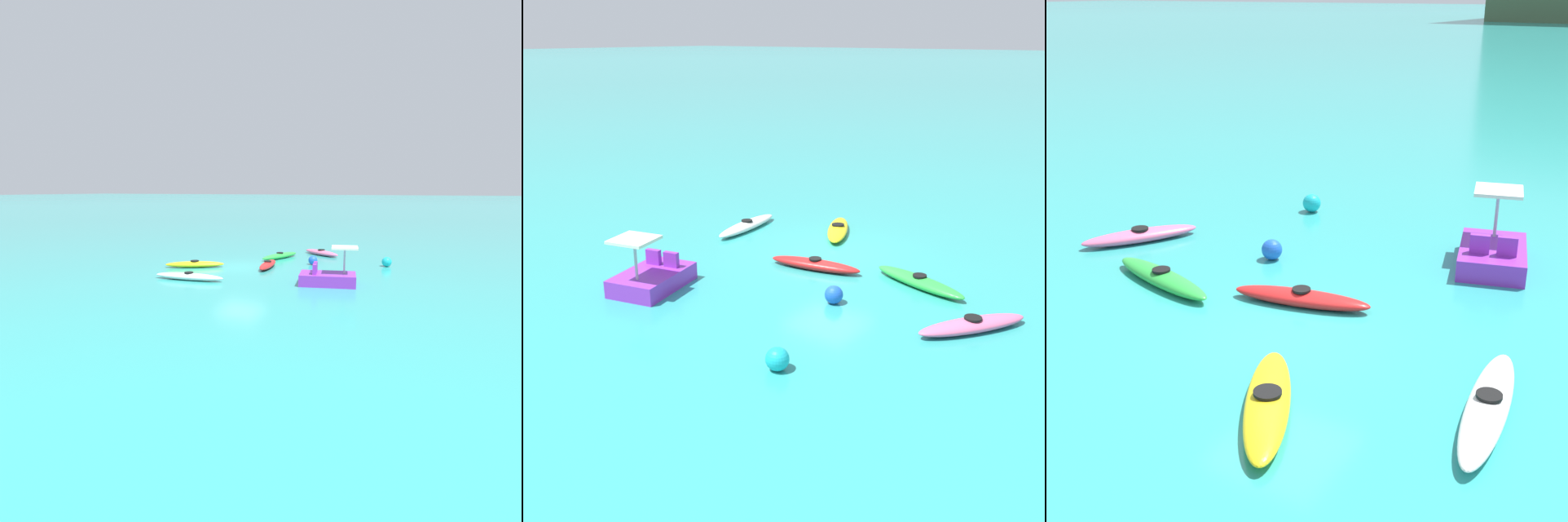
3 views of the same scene
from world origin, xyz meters
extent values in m
plane|color=teal|center=(0.00, 0.00, 0.00)|extent=(600.00, 600.00, 0.00)
ellipsoid|color=red|center=(-0.45, 1.44, 0.16)|extent=(2.99, 1.18, 0.32)
cylinder|color=black|center=(-0.45, 1.44, 0.35)|extent=(0.45, 0.45, 0.05)
ellipsoid|color=pink|center=(-6.00, 2.67, 0.16)|extent=(2.16, 2.88, 0.32)
cylinder|color=black|center=(-6.00, 2.67, 0.35)|extent=(0.59, 0.59, 0.05)
ellipsoid|color=white|center=(4.02, -0.52, 0.16)|extent=(1.04, 3.43, 0.32)
cylinder|color=black|center=(4.02, -0.52, 0.35)|extent=(0.45, 0.45, 0.05)
ellipsoid|color=yellow|center=(1.07, -2.13, 0.16)|extent=(2.11, 3.05, 0.32)
cylinder|color=black|center=(1.07, -2.13, 0.35)|extent=(0.61, 0.61, 0.05)
ellipsoid|color=green|center=(-3.65, 0.81, 0.16)|extent=(3.24, 1.44, 0.32)
cylinder|color=black|center=(-3.65, 0.81, 0.35)|extent=(0.49, 0.49, 0.05)
cube|color=purple|center=(2.31, 5.53, 0.25)|extent=(2.05, 2.70, 0.50)
cube|color=purple|center=(2.16, 4.92, 0.72)|extent=(0.47, 0.26, 0.44)
cube|color=purple|center=(2.74, 5.07, 0.72)|extent=(0.47, 0.26, 0.44)
cylinder|color=#B2B2B7|center=(2.14, 6.21, 1.05)|extent=(0.08, 0.08, 1.10)
cube|color=silver|center=(2.14, 6.21, 1.64)|extent=(1.34, 1.34, 0.08)
sphere|color=#19B7C6|center=(-3.46, 7.10, 0.26)|extent=(0.53, 0.53, 0.53)
sphere|color=blue|center=(-2.38, 3.31, 0.25)|extent=(0.50, 0.50, 0.50)
camera|label=1|loc=(20.72, 10.90, 4.11)|focal=30.61mm
camera|label=2|loc=(-11.15, 16.76, 6.82)|focal=44.51mm
camera|label=3|loc=(6.14, -9.64, 6.06)|focal=47.55mm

